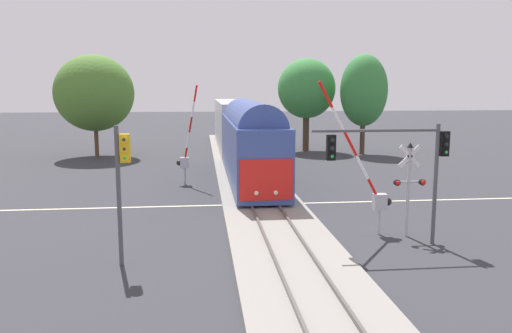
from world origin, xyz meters
TOP-DOWN VIEW (x-y plane):
  - ground_plane at (0.00, 0.00)m, footprint 220.00×220.00m
  - road_centre_stripe at (0.00, 0.00)m, footprint 44.00×0.20m
  - railway_track at (0.00, 0.00)m, footprint 4.40×80.00m
  - commuter_train at (0.00, 16.43)m, footprint 3.04×39.40m
  - crossing_gate_near at (4.04, -6.36)m, footprint 3.35×0.40m
  - crossing_signal_mast at (5.46, -6.81)m, footprint 1.36×0.44m
  - crossing_gate_far at (-4.32, 6.36)m, footprint 1.49×0.40m
  - traffic_signal_near_left at (-6.06, -9.18)m, footprint 0.53×0.38m
  - traffic_signal_near_right at (4.55, -7.96)m, footprint 5.55×0.38m
  - elm_centre_background at (7.26, 23.51)m, footprint 5.73×5.73m
  - oak_far_right at (12.11, 20.35)m, footprint 4.45×4.45m
  - pine_left_background at (-12.88, 21.15)m, footprint 7.14×7.14m

SIDE VIEW (x-z plane):
  - ground_plane at x=0.00m, z-range 0.00..0.00m
  - road_centre_stripe at x=0.00m, z-range 0.00..0.01m
  - railway_track at x=0.00m, z-range -0.06..0.26m
  - crossing_gate_far at x=-4.32m, z-range -1.22..5.29m
  - crossing_gate_near at x=4.04m, z-range -1.19..5.43m
  - crossing_signal_mast at x=5.46m, z-range 0.45..4.52m
  - commuter_train at x=0.00m, z-range 0.21..5.37m
  - traffic_signal_near_left at x=-6.06m, z-range 0.86..5.91m
  - traffic_signal_near_right at x=4.55m, z-range 1.27..6.20m
  - pine_left_background at x=-12.88m, z-range 1.19..10.48m
  - oak_far_right at x=12.11m, z-range 1.32..10.79m
  - elm_centre_background at x=7.26m, z-range 1.61..10.81m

